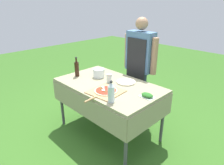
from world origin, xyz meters
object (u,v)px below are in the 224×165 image
Objects in this scene: plate_stack at (126,82)px; sauce_jar at (109,79)px; prep_table at (109,89)px; person_cook at (140,62)px; oil_bottle at (77,69)px; mixing_tub at (99,73)px; water_bottle at (111,92)px; pizza_on_peel at (105,91)px; herb_container at (147,95)px.

sauce_jar is (-0.17, -0.16, 0.04)m from plate_stack.
prep_table is 0.71m from person_cook.
prep_table is 4.98× the size of oil_bottle.
prep_table is at bearing -15.74° from mixing_tub.
plate_stack is (0.67, 0.32, -0.10)m from oil_bottle.
water_bottle is 0.94× the size of plate_stack.
pizza_on_peel is 3.23× the size of herb_container.
mixing_tub is at bearing 171.40° from sauce_jar.
mixing_tub reaches higher than sauce_jar.
water_bottle is (0.22, -0.12, 0.10)m from pizza_on_peel.
herb_container is at bearing -18.28° from plate_stack.
mixing_tub reaches higher than plate_stack.
prep_table is 0.90× the size of person_cook.
person_cook is at bearing 56.54° from oil_bottle.
oil_bottle reaches higher than prep_table.
person_cook is 5.53× the size of oil_bottle.
oil_bottle is (-0.70, 0.09, 0.10)m from pizza_on_peel.
sauce_jar is at bearing 127.36° from prep_table.
pizza_on_peel is 1.94× the size of oil_bottle.
person_cook is (-0.02, 0.67, 0.25)m from prep_table.
person_cook is at bearing 111.76° from water_bottle.
pizza_on_peel is 0.27m from water_bottle.
prep_table is 8.59× the size of mixing_tub.
mixing_tub is at bearing 65.41° from person_cook.
pizza_on_peel is 0.32m from sauce_jar.
person_cook is 0.95m from oil_bottle.
water_bottle is 0.56m from sauce_jar.
oil_bottle is 1.72× the size of mixing_tub.
pizza_on_peel is at bearing -6.99° from oil_bottle.
water_bottle reaches higher than sauce_jar.
herb_container is at bearing 60.61° from water_bottle.
herb_container is at bearing 0.34° from sauce_jar.
water_bottle reaches higher than mixing_tub.
plate_stack is at bearing 161.72° from herb_container.
sauce_jar reaches higher than prep_table.
herb_container is at bearing -2.29° from mixing_tub.
oil_bottle is 0.33m from mixing_tub.
pizza_on_peel is 3.34× the size of mixing_tub.
herb_container is at bearing 134.66° from person_cook.
sauce_jar reaches higher than herb_container.
person_cook is at bearing 88.45° from sauce_jar.
sauce_jar is at bearing 88.86° from person_cook.
sauce_jar is (0.26, -0.04, -0.01)m from mixing_tub.
mixing_tub is (-0.29, 0.08, 0.14)m from prep_table.
person_cook reaches higher than pizza_on_peel.
person_cook is 9.22× the size of herb_container.
person_cook is 0.66m from mixing_tub.
herb_container is 0.48m from plate_stack.
person_cook is 0.52m from plate_stack.
person_cook is at bearing 91.34° from prep_table.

